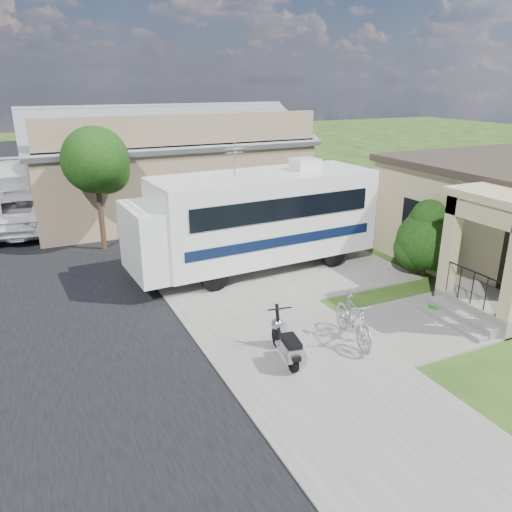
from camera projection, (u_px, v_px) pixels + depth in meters
name	position (u px, v px, depth m)	size (l,w,h in m)	color
ground	(315.00, 330.00, 12.82)	(120.00, 120.00, 0.00)	#1A3A0F
sidewalk_slab	(169.00, 233.00, 20.94)	(4.00, 80.00, 0.06)	#615E57
driveway_slab	(283.00, 265.00, 17.26)	(7.00, 6.00, 0.05)	#615E57
walk_slab	(432.00, 322.00, 13.17)	(4.00, 3.00, 0.05)	#615E57
warehouse	(164.00, 170.00, 24.07)	(12.50, 8.40, 5.04)	#7E6B4F
street_tree_a	(98.00, 163.00, 17.97)	(2.44, 2.40, 4.58)	#302115
street_tree_b	(68.00, 134.00, 26.44)	(2.44, 2.40, 4.73)	#302115
street_tree_c	(55.00, 126.00, 34.21)	(2.44, 2.40, 4.42)	#302115
motorhome	(256.00, 217.00, 16.45)	(8.35, 3.03, 4.22)	silver
shrub	(427.00, 237.00, 15.99)	(2.09, 1.99, 2.56)	#302115
scooter	(287.00, 344.00, 11.19)	(0.66, 1.64, 1.08)	black
bicycle	(353.00, 322.00, 12.00)	(0.55, 1.93, 1.16)	#9A9AA1
pickup_truck	(26.00, 211.00, 21.18)	(2.75, 5.97, 1.66)	silver
van	(13.00, 180.00, 27.37)	(2.57, 6.33, 1.84)	silver
garden_hose	(434.00, 310.00, 13.78)	(0.35, 0.35, 0.16)	#156D18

